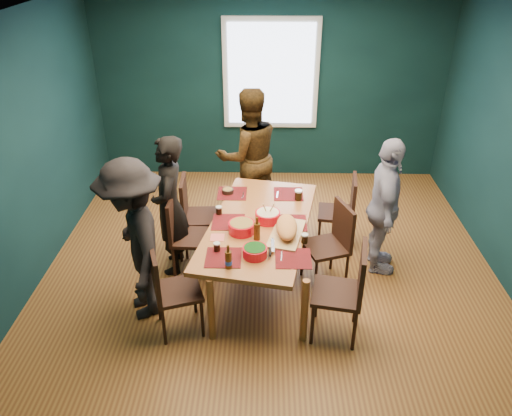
{
  "coord_description": "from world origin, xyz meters",
  "views": [
    {
      "loc": [
        -0.06,
        -4.57,
        3.37
      ],
      "look_at": [
        -0.15,
        -0.22,
        0.9
      ],
      "focal_mm": 35.0,
      "sensor_mm": 36.0,
      "label": 1
    }
  ],
  "objects": [
    {
      "name": "person_right",
      "position": [
        1.2,
        0.05,
        0.77
      ],
      "size": [
        0.47,
        0.94,
        1.54
      ],
      "primitive_type": "imported",
      "rotation": [
        0.0,
        0.0,
        1.46
      ],
      "color": "white",
      "rests_on": "floor"
    },
    {
      "name": "napkin_b",
      "position": [
        -0.52,
        -0.51,
        0.73
      ],
      "size": [
        0.13,
        0.13,
        0.0
      ],
      "primitive_type": "cube",
      "rotation": [
        0.0,
        0.0,
        0.01
      ],
      "color": "#E2645F",
      "rests_on": "dining_table"
    },
    {
      "name": "chair_left_near",
      "position": [
        -0.94,
        -1.0,
        0.53
      ],
      "size": [
        0.52,
        0.52,
        0.91
      ],
      "rotation": [
        0.0,
        0.0,
        0.32
      ],
      "color": "black",
      "rests_on": "floor"
    },
    {
      "name": "chair_left_mid",
      "position": [
        -0.93,
        -0.07,
        0.54
      ],
      "size": [
        0.43,
        0.43,
        0.92
      ],
      "rotation": [
        0.0,
        0.0,
        -0.04
      ],
      "color": "black",
      "rests_on": "floor"
    },
    {
      "name": "napkin_c",
      "position": [
        0.21,
        -0.91,
        0.73
      ],
      "size": [
        0.22,
        0.22,
        0.0
      ],
      "primitive_type": "cube",
      "rotation": [
        0.0,
        0.0,
        0.51
      ],
      "color": "#E2645F",
      "rests_on": "dining_table"
    },
    {
      "name": "person_near_left",
      "position": [
        -1.27,
        -0.72,
        0.82
      ],
      "size": [
        0.95,
        1.2,
        1.64
      ],
      "primitive_type": "imported",
      "rotation": [
        0.0,
        0.0,
        5.08
      ],
      "color": "black",
      "rests_on": "floor"
    },
    {
      "name": "cola_glass_c",
      "position": [
        0.3,
        0.28,
        0.8
      ],
      "size": [
        0.08,
        0.08,
        0.12
      ],
      "color": "black",
      "rests_on": "dining_table"
    },
    {
      "name": "beer_bottle_a",
      "position": [
        -0.38,
        -0.99,
        0.82
      ],
      "size": [
        0.06,
        0.06,
        0.24
      ],
      "color": "#46270C",
      "rests_on": "dining_table"
    },
    {
      "name": "chair_right_mid",
      "position": [
        0.66,
        -0.19,
        0.53
      ],
      "size": [
        0.53,
        0.53,
        0.91
      ],
      "rotation": [
        0.0,
        0.0,
        0.34
      ],
      "color": "black",
      "rests_on": "floor"
    },
    {
      "name": "chair_right_far",
      "position": [
        0.85,
        0.5,
        0.52
      ],
      "size": [
        0.45,
        0.45,
        0.9
      ],
      "rotation": [
        0.0,
        0.0,
        -0.12
      ],
      "color": "black",
      "rests_on": "floor"
    },
    {
      "name": "cola_glass_d",
      "position": [
        -0.54,
        -0.06,
        0.78
      ],
      "size": [
        0.07,
        0.07,
        0.09
      ],
      "color": "black",
      "rests_on": "dining_table"
    },
    {
      "name": "bowl_dumpling",
      "position": [
        -0.03,
        -0.18,
        0.79
      ],
      "size": [
        0.26,
        0.26,
        0.24
      ],
      "color": "red",
      "rests_on": "dining_table"
    },
    {
      "name": "bowl_salad",
      "position": [
        -0.29,
        -0.4,
        0.79
      ],
      "size": [
        0.26,
        0.26,
        0.11
      ],
      "color": "red",
      "rests_on": "dining_table"
    },
    {
      "name": "chair_left_far",
      "position": [
        -0.88,
        0.35,
        0.54
      ],
      "size": [
        0.44,
        0.44,
        0.93
      ],
      "rotation": [
        0.0,
        0.0,
        0.05
      ],
      "color": "black",
      "rests_on": "floor"
    },
    {
      "name": "dining_table",
      "position": [
        -0.12,
        -0.22,
        0.66
      ],
      "size": [
        1.3,
        2.07,
        0.73
      ],
      "rotation": [
        0.0,
        0.0,
        -0.19
      ],
      "color": "#A65C31",
      "rests_on": "floor"
    },
    {
      "name": "person_far_left",
      "position": [
        -1.07,
        0.02,
        0.78
      ],
      "size": [
        0.42,
        0.6,
        1.56
      ],
      "primitive_type": "imported",
      "rotation": [
        0.0,
        0.0,
        4.79
      ],
      "color": "black",
      "rests_on": "floor"
    },
    {
      "name": "napkin_a",
      "position": [
        0.22,
        -0.13,
        0.73
      ],
      "size": [
        0.15,
        0.15,
        0.0
      ],
      "primitive_type": "cube",
      "rotation": [
        0.0,
        0.0,
        0.16
      ],
      "color": "#E2645F",
      "rests_on": "dining_table"
    },
    {
      "name": "small_bowl",
      "position": [
        -0.49,
        0.42,
        0.76
      ],
      "size": [
        0.13,
        0.13,
        0.05
      ],
      "color": "black",
      "rests_on": "dining_table"
    },
    {
      "name": "chair_right_near",
      "position": [
        0.69,
        -1.02,
        0.57
      ],
      "size": [
        0.51,
        0.51,
        0.97
      ],
      "rotation": [
        0.0,
        0.0,
        -0.18
      ],
      "color": "black",
      "rests_on": "floor"
    },
    {
      "name": "beer_bottle_b",
      "position": [
        -0.14,
        -0.53,
        0.83
      ],
      "size": [
        0.06,
        0.06,
        0.24
      ],
      "color": "#46270C",
      "rests_on": "dining_table"
    },
    {
      "name": "cutting_board",
      "position": [
        0.15,
        -0.44,
        0.8
      ],
      "size": [
        0.41,
        0.73,
        0.16
      ],
      "rotation": [
        0.0,
        0.0,
        -0.24
      ],
      "color": "tan",
      "rests_on": "dining_table"
    },
    {
      "name": "bowl_herbs",
      "position": [
        -0.15,
        -0.81,
        0.78
      ],
      "size": [
        0.23,
        0.23,
        0.1
      ],
      "color": "red",
      "rests_on": "dining_table"
    },
    {
      "name": "cola_glass_a",
      "position": [
        -0.5,
        -0.74,
        0.78
      ],
      "size": [
        0.06,
        0.06,
        0.09
      ],
      "color": "black",
      "rests_on": "dining_table"
    },
    {
      "name": "cola_glass_b",
      "position": [
        0.32,
        -0.57,
        0.78
      ],
      "size": [
        0.07,
        0.07,
        0.09
      ],
      "color": "black",
      "rests_on": "dining_table"
    },
    {
      "name": "person_back",
      "position": [
        -0.28,
        1.17,
        0.86
      ],
      "size": [
        1.02,
        0.91,
        1.73
      ],
      "primitive_type": "imported",
      "rotation": [
        0.0,
        0.0,
        3.51
      ],
      "color": "black",
      "rests_on": "floor"
    },
    {
      "name": "room",
      "position": [
        0.0,
        0.27,
        1.37
      ],
      "size": [
        5.01,
        5.01,
        2.71
      ],
      "color": "olive",
      "rests_on": "ground"
    }
  ]
}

